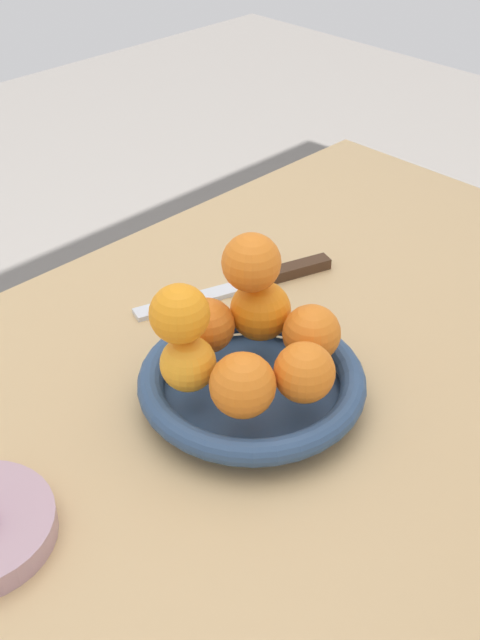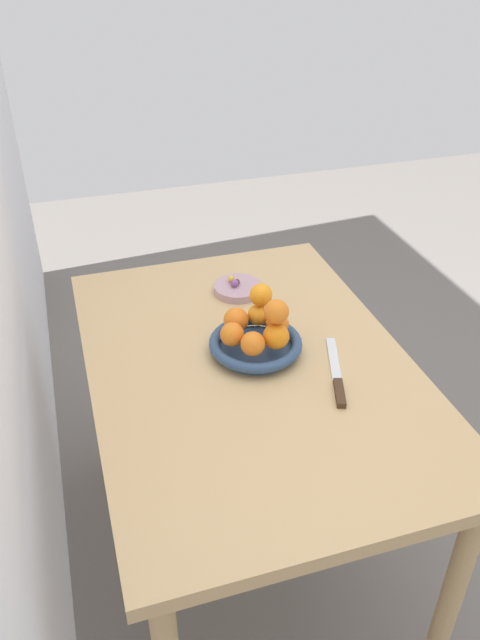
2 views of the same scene
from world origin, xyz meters
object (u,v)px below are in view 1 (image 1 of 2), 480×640
Objects in this scene: orange_1 at (311,333)px; orange_4 at (188,364)px; orange_6 at (179,314)px; orange_5 at (243,385)px; orange_2 at (260,310)px; orange_7 at (254,261)px; orange_3 at (207,326)px; dining_table at (291,457)px; knife at (253,282)px; orange_0 at (304,372)px; fruit_bowl at (252,384)px.

orange_1 reaches higher than orange_4.
orange_6 is at bearing -25.98° from orange_1.
orange_5 is at bearing 101.09° from orange_6.
orange_2 is 0.06m from orange_7.
orange_3 is at bearing -149.77° from orange_4.
orange_1 is (-0.02, -0.00, 0.16)m from dining_table.
knife is (-0.11, -0.11, -0.13)m from orange_7.
orange_3 reaches higher than dining_table.
dining_table is 0.17m from orange_2.
orange_1 is 0.93× the size of orange_2.
orange_0 is 0.92× the size of orange_2.
dining_table is 0.18m from orange_3.
knife is (-0.10, -0.17, -0.06)m from orange_1.
fruit_bowl is at bearing -83.75° from orange_0.
orange_7 is (-0.10, -0.01, 0.07)m from orange_4.
orange_7 is (-0.09, -0.07, 0.06)m from orange_5.
dining_table is 19.49× the size of orange_6.
orange_1 is at bearing 154.02° from orange_6.
orange_6 is 0.96× the size of orange_7.
orange_3 is 0.19m from knife.
knife is (-0.11, -0.11, -0.07)m from orange_2.
orange_4 is at bearing -23.75° from orange_1.
dining_table is 18.64× the size of orange_7.
orange_7 is at bearing -136.85° from fruit_bowl.
fruit_bowl is 3.87× the size of orange_7.
orange_5 is at bearing 65.64° from orange_3.
fruit_bowl is 0.08m from orange_2.
dining_table is 19.46× the size of orange_3.
dining_table is at bearing -129.89° from orange_0.
orange_2 is at bearing -100.40° from dining_table.
orange_3 is 0.08m from orange_7.
orange_0 is 0.06m from orange_1.
orange_5 reaches higher than orange_0.
orange_1 is 0.21m from knife.
knife reaches higher than dining_table.
orange_2 reaches higher than orange_1.
orange_6 is (0.07, -0.09, 0.05)m from orange_0.
orange_5 is 0.09m from orange_6.
fruit_bowl is 0.08m from orange_1.
orange_6 is at bearing -31.06° from dining_table.
orange_6 reaches higher than orange_2.
orange_2 reaches higher than dining_table.
orange_7 is (0.02, -0.06, 0.06)m from orange_1.
orange_1 is 0.11m from orange_5.
orange_0 reaches higher than orange_3.
orange_6 is at bearing 28.31° from knife.
orange_0 reaches higher than knife.
orange_7 is at bearing -177.33° from orange_6.
orange_6 is at bearing -27.99° from fruit_bowl.
dining_table is 0.12m from fruit_bowl.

